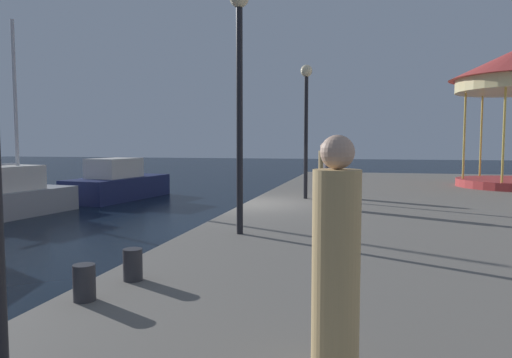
{
  "coord_description": "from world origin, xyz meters",
  "views": [
    {
      "loc": [
        3.36,
        -12.96,
        2.53
      ],
      "look_at": [
        -0.29,
        2.65,
        1.28
      ],
      "focal_mm": 33.21,
      "sensor_mm": 36.0,
      "label": 1
    }
  ],
  "objects_px": {
    "bollard_south": "(133,265)",
    "bollard_north": "(84,283)",
    "sailboat_grey": "(1,198)",
    "lamp_post_far_end": "(306,107)",
    "person_near_carousel": "(330,178)",
    "person_mid_promenade": "(324,172)",
    "lamp_post_mid_promenade": "(239,69)",
    "person_far_corner": "(336,269)",
    "motorboat_navy": "(118,184)"
  },
  "relations": [
    {
      "from": "person_mid_promenade",
      "to": "sailboat_grey",
      "type": "bearing_deg",
      "value": -170.39
    },
    {
      "from": "bollard_south",
      "to": "bollard_north",
      "type": "xyz_separation_m",
      "value": [
        -0.15,
        -0.82,
        0.0
      ]
    },
    {
      "from": "lamp_post_mid_promenade",
      "to": "person_far_corner",
      "type": "xyz_separation_m",
      "value": [
        2.11,
        -5.23,
        -2.25
      ]
    },
    {
      "from": "person_mid_promenade",
      "to": "motorboat_navy",
      "type": "bearing_deg",
      "value": 157.53
    },
    {
      "from": "lamp_post_mid_promenade",
      "to": "bollard_north",
      "type": "relative_size",
      "value": 11.34
    },
    {
      "from": "bollard_south",
      "to": "person_near_carousel",
      "type": "xyz_separation_m",
      "value": [
        1.91,
        7.08,
        0.6
      ]
    },
    {
      "from": "person_far_corner",
      "to": "person_mid_promenade",
      "type": "relative_size",
      "value": 1.04
    },
    {
      "from": "lamp_post_far_end",
      "to": "person_near_carousel",
      "type": "distance_m",
      "value": 2.99
    },
    {
      "from": "bollard_north",
      "to": "person_near_carousel",
      "type": "bearing_deg",
      "value": 75.4
    },
    {
      "from": "lamp_post_far_end",
      "to": "bollard_south",
      "type": "height_order",
      "value": "lamp_post_far_end"
    },
    {
      "from": "lamp_post_mid_promenade",
      "to": "sailboat_grey",
      "type": "bearing_deg",
      "value": 153.31
    },
    {
      "from": "person_near_carousel",
      "to": "lamp_post_mid_promenade",
      "type": "bearing_deg",
      "value": -109.84
    },
    {
      "from": "bollard_north",
      "to": "person_near_carousel",
      "type": "height_order",
      "value": "person_near_carousel"
    },
    {
      "from": "lamp_post_far_end",
      "to": "person_far_corner",
      "type": "distance_m",
      "value": 11.41
    },
    {
      "from": "lamp_post_far_end",
      "to": "person_near_carousel",
      "type": "height_order",
      "value": "lamp_post_far_end"
    },
    {
      "from": "person_far_corner",
      "to": "person_near_carousel",
      "type": "xyz_separation_m",
      "value": [
        -0.72,
        9.08,
        -0.03
      ]
    },
    {
      "from": "bollard_south",
      "to": "lamp_post_mid_promenade",
      "type": "bearing_deg",
      "value": 80.89
    },
    {
      "from": "person_far_corner",
      "to": "lamp_post_far_end",
      "type": "bearing_deg",
      "value": 98.24
    },
    {
      "from": "motorboat_navy",
      "to": "lamp_post_far_end",
      "type": "xyz_separation_m",
      "value": [
        8.97,
        -4.61,
        2.91
      ]
    },
    {
      "from": "lamp_post_far_end",
      "to": "bollard_south",
      "type": "relative_size",
      "value": 10.15
    },
    {
      "from": "sailboat_grey",
      "to": "bollard_south",
      "type": "distance_m",
      "value": 12.1
    },
    {
      "from": "lamp_post_mid_promenade",
      "to": "person_mid_promenade",
      "type": "distance_m",
      "value": 7.04
    },
    {
      "from": "sailboat_grey",
      "to": "bollard_north",
      "type": "xyz_separation_m",
      "value": [
        8.89,
        -8.85,
        0.34
      ]
    },
    {
      "from": "person_far_corner",
      "to": "person_near_carousel",
      "type": "bearing_deg",
      "value": 94.54
    },
    {
      "from": "person_near_carousel",
      "to": "bollard_south",
      "type": "bearing_deg",
      "value": -105.08
    },
    {
      "from": "sailboat_grey",
      "to": "person_far_corner",
      "type": "distance_m",
      "value": 15.42
    },
    {
      "from": "lamp_post_mid_promenade",
      "to": "person_mid_promenade",
      "type": "bearing_deg",
      "value": 81.45
    },
    {
      "from": "lamp_post_mid_promenade",
      "to": "bollard_south",
      "type": "height_order",
      "value": "lamp_post_mid_promenade"
    },
    {
      "from": "lamp_post_mid_promenade",
      "to": "lamp_post_far_end",
      "type": "distance_m",
      "value": 5.92
    },
    {
      "from": "sailboat_grey",
      "to": "person_far_corner",
      "type": "height_order",
      "value": "sailboat_grey"
    },
    {
      "from": "motorboat_navy",
      "to": "person_near_carousel",
      "type": "bearing_deg",
      "value": -34.01
    },
    {
      "from": "sailboat_grey",
      "to": "bollard_south",
      "type": "xyz_separation_m",
      "value": [
        9.04,
        -8.03,
        0.34
      ]
    },
    {
      "from": "lamp_post_far_end",
      "to": "person_near_carousel",
      "type": "bearing_deg",
      "value": -66.51
    },
    {
      "from": "lamp_post_mid_promenade",
      "to": "bollard_north",
      "type": "xyz_separation_m",
      "value": [
        -0.67,
        -4.05,
        -2.88
      ]
    },
    {
      "from": "sailboat_grey",
      "to": "person_far_corner",
      "type": "relative_size",
      "value": 3.76
    },
    {
      "from": "person_near_carousel",
      "to": "person_far_corner",
      "type": "bearing_deg",
      "value": -85.46
    },
    {
      "from": "lamp_post_far_end",
      "to": "person_near_carousel",
      "type": "relative_size",
      "value": 2.36
    },
    {
      "from": "bollard_north",
      "to": "person_mid_promenade",
      "type": "height_order",
      "value": "person_mid_promenade"
    },
    {
      "from": "sailboat_grey",
      "to": "person_near_carousel",
      "type": "bearing_deg",
      "value": -4.97
    },
    {
      "from": "motorboat_navy",
      "to": "person_near_carousel",
      "type": "height_order",
      "value": "person_near_carousel"
    },
    {
      "from": "sailboat_grey",
      "to": "bollard_north",
      "type": "relative_size",
      "value": 16.71
    },
    {
      "from": "lamp_post_mid_promenade",
      "to": "person_near_carousel",
      "type": "xyz_separation_m",
      "value": [
        1.39,
        3.85,
        -2.27
      ]
    },
    {
      "from": "sailboat_grey",
      "to": "person_mid_promenade",
      "type": "height_order",
      "value": "sailboat_grey"
    },
    {
      "from": "motorboat_navy",
      "to": "person_near_carousel",
      "type": "xyz_separation_m",
      "value": [
        9.86,
        -6.65,
        0.92
      ]
    },
    {
      "from": "motorboat_navy",
      "to": "sailboat_grey",
      "type": "distance_m",
      "value": 5.8
    },
    {
      "from": "lamp_post_far_end",
      "to": "person_far_corner",
      "type": "bearing_deg",
      "value": -81.76
    },
    {
      "from": "lamp_post_far_end",
      "to": "bollard_south",
      "type": "distance_m",
      "value": 9.54
    },
    {
      "from": "person_near_carousel",
      "to": "person_mid_promenade",
      "type": "relative_size",
      "value": 1.01
    },
    {
      "from": "bollard_north",
      "to": "person_far_corner",
      "type": "distance_m",
      "value": 3.08
    },
    {
      "from": "lamp_post_mid_promenade",
      "to": "person_near_carousel",
      "type": "bearing_deg",
      "value": 70.16
    }
  ]
}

